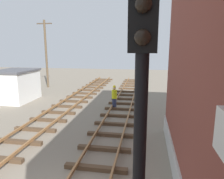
# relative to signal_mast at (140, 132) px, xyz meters

# --- Properties ---
(signal_mast) EXTENTS (0.36, 0.40, 5.73)m
(signal_mast) POSITION_rel_signal_mast_xyz_m (0.00, 0.00, 0.00)
(signal_mast) COLOR black
(signal_mast) RESTS_ON ground
(control_hut) EXTENTS (3.00, 3.80, 2.76)m
(control_hut) POSITION_rel_signal_mast_xyz_m (-11.34, 13.73, -2.19)
(control_hut) COLOR silver
(control_hut) RESTS_ON ground
(parked_car_green) EXTENTS (4.20, 2.04, 1.76)m
(parked_car_green) POSITION_rel_signal_mast_xyz_m (-16.33, 21.16, -2.68)
(parked_car_green) COLOR #1E6B38
(parked_car_green) RESTS_ON ground
(utility_pole_far) EXTENTS (1.80, 0.24, 7.72)m
(utility_pole_far) POSITION_rel_signal_mast_xyz_m (-11.55, 20.15, 0.47)
(utility_pole_far) COLOR brown
(utility_pole_far) RESTS_ON ground
(track_worker_foreground) EXTENTS (0.40, 0.40, 1.87)m
(track_worker_foreground) POSITION_rel_signal_mast_xyz_m (-2.33, 12.62, -2.65)
(track_worker_foreground) COLOR #262D4C
(track_worker_foreground) RESTS_ON ground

